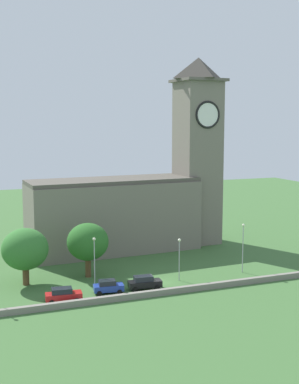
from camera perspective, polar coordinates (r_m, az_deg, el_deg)
The scene contains 11 objects.
ground_plane at distance 88.27m, azimuth -2.62°, elevation -7.38°, with size 200.00×200.00×0.00m, color #3D6633.
church at distance 93.01m, azimuth -0.91°, elevation -0.18°, with size 36.96×11.67×35.21m.
quay_barrier at distance 70.20m, azimuth 2.65°, elevation -11.06°, with size 57.82×0.70×0.83m, color gray.
car_red at distance 67.92m, azimuth -9.70°, elevation -11.35°, with size 4.88×2.54×1.87m.
car_blue at distance 70.49m, azimuth -4.69°, elevation -10.57°, with size 4.28×2.59×1.82m.
car_black at distance 71.76m, azimuth -0.56°, elevation -10.16°, with size 4.79×2.41×1.92m.
streetlamp_west_mid at distance 71.33m, azimuth -6.23°, elevation -7.06°, with size 0.44×0.44×7.33m.
streetlamp_central at distance 74.75m, azimuth 3.38°, elevation -6.79°, with size 0.44×0.44×6.32m.
streetlamp_east_mid at distance 79.69m, azimuth 10.50°, elevation -5.41°, with size 0.44×0.44×7.70m.
tree_churchyard at distance 74.62m, azimuth -13.85°, elevation -6.29°, with size 6.65×6.65×8.26m.
tree_riverside_east at distance 76.65m, azimuth -6.97°, elevation -5.62°, with size 6.27×6.27×8.24m.
Camera 1 is at (-26.74, -65.90, 23.08)m, focal length 47.32 mm.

